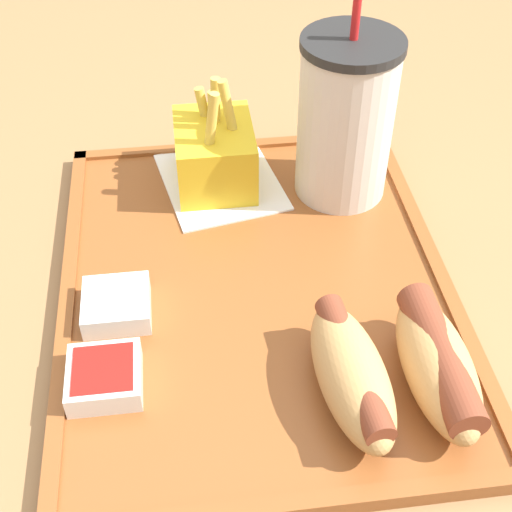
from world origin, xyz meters
The scene contains 9 objects.
dining_table centered at (0.00, 0.00, 0.38)m, with size 1.35×1.00×0.76m.
food_tray centered at (0.03, 0.00, 0.77)m, with size 0.40×0.32×0.01m.
paper_napkin centered at (-0.10, -0.02, 0.77)m, with size 0.14×0.13×0.00m.
soda_cup centered at (-0.08, 0.09, 0.85)m, with size 0.09×0.09×0.19m.
hot_dog_far centered at (0.15, 0.11, 0.80)m, with size 0.13×0.05×0.05m.
hot_dog_near centered at (0.15, 0.05, 0.80)m, with size 0.13×0.06×0.05m.
fries_carton centered at (-0.11, -0.02, 0.80)m, with size 0.09×0.07×0.11m.
sauce_cup_mayo centered at (0.05, -0.11, 0.78)m, with size 0.05×0.05×0.02m.
sauce_cup_ketchup centered at (0.12, -0.12, 0.78)m, with size 0.05×0.05×0.02m.
Camera 1 is at (0.44, -0.05, 1.19)m, focal length 50.00 mm.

